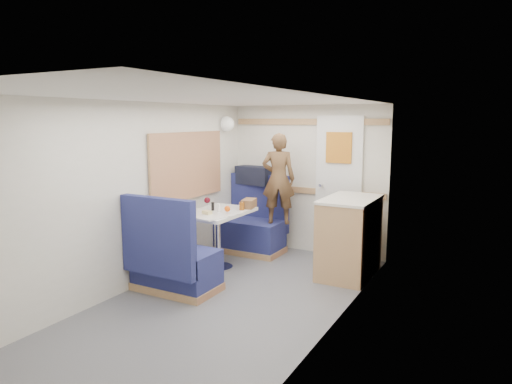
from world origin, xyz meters
The scene contains 26 objects.
floor centered at (0.00, 0.00, 0.00)m, with size 4.50×4.50×0.00m, color #515156.
ceiling centered at (0.00, 0.00, 2.00)m, with size 4.50×4.50×0.00m, color silver.
wall_back centered at (0.00, 2.25, 1.00)m, with size 2.20×0.02×2.00m, color silver.
wall_left centered at (-1.10, 0.00, 1.00)m, with size 0.02×4.50×2.00m, color silver.
wall_right centered at (1.10, 0.00, 1.00)m, with size 0.02×4.50×2.00m, color silver.
oak_trim_low centered at (0.00, 2.23, 0.85)m, with size 2.15×0.02×0.08m, color #976344.
oak_trim_high centered at (0.00, 2.23, 1.78)m, with size 2.15×0.02×0.08m, color #976344.
side_window centered at (-1.08, 1.00, 1.25)m, with size 0.04×1.30×0.72m, color #B7BEA1.
rear_door centered at (0.45, 2.22, 0.97)m, with size 0.62×0.12×1.86m.
dinette_table centered at (-0.65, 1.00, 0.57)m, with size 0.62×0.92×0.72m.
bench_far centered at (-0.65, 1.86, 0.30)m, with size 0.90×0.59×1.05m.
bench_near centered at (-0.65, 0.14, 0.30)m, with size 0.90×0.59×1.05m.
ledge centered at (-0.65, 2.12, 0.88)m, with size 0.90×0.14×0.04m, color #976344.
dome_light centered at (-1.04, 1.85, 1.75)m, with size 0.20×0.20×0.20m, color white.
galley_counter centered at (0.82, 1.55, 0.47)m, with size 0.57×0.92×0.92m.
person centered at (-0.24, 1.83, 1.04)m, with size 0.43×0.28×1.19m, color brown.
duffel_bag centered at (-0.75, 2.12, 1.03)m, with size 0.53×0.25×0.25m, color black.
tray centered at (-0.50, 0.65, 0.73)m, with size 0.25×0.33×0.02m, color silver.
orange_fruit centered at (-0.48, 0.95, 0.77)m, with size 0.07×0.07×0.07m, color #E8610A.
cheese_block centered at (-0.61, 0.73, 0.76)m, with size 0.11×0.07×0.04m, color #F0E98B.
wine_glass centered at (-0.77, 0.95, 0.84)m, with size 0.08×0.08×0.17m.
tumbler_left centered at (-0.88, 0.62, 0.77)m, with size 0.06×0.06×0.10m, color silver.
beer_glass centered at (-0.43, 1.20, 0.77)m, with size 0.06×0.06×0.10m, color brown.
pepper_grinder centered at (-0.72, 1.01, 0.77)m, with size 0.04×0.04×0.10m, color black.
salt_grinder centered at (-0.61, 0.96, 0.77)m, with size 0.04×0.04×0.10m, color white.
bread_loaf centered at (-0.43, 1.38, 0.77)m, with size 0.14×0.26×0.11m, color brown.
Camera 1 is at (2.33, -3.50, 1.81)m, focal length 32.00 mm.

